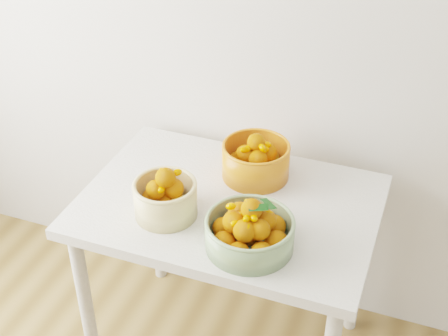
{
  "coord_description": "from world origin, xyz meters",
  "views": [
    {
      "loc": [
        0.29,
        0.01,
        2.04
      ],
      "look_at": [
        -0.29,
        1.55,
        0.92
      ],
      "focal_mm": 50.0,
      "sensor_mm": 36.0,
      "label": 1
    }
  ],
  "objects": [
    {
      "name": "table",
      "position": [
        -0.29,
        1.6,
        0.65
      ],
      "size": [
        1.0,
        0.7,
        0.75
      ],
      "color": "silver",
      "rests_on": "ground"
    },
    {
      "name": "bowl_orange",
      "position": [
        -0.25,
        1.78,
        0.82
      ],
      "size": [
        0.3,
        0.3,
        0.17
      ],
      "rotation": [
        0.0,
        0.0,
        -0.31
      ],
      "color": "orange",
      "rests_on": "table"
    },
    {
      "name": "bowl_green",
      "position": [
        -0.15,
        1.41,
        0.81
      ],
      "size": [
        0.3,
        0.3,
        0.18
      ],
      "rotation": [
        0.0,
        0.0,
        -0.1
      ],
      "color": "gray",
      "rests_on": "table"
    },
    {
      "name": "bowl_cream",
      "position": [
        -0.46,
        1.46,
        0.82
      ],
      "size": [
        0.24,
        0.24,
        0.18
      ],
      "rotation": [
        0.0,
        0.0,
        -0.14
      ],
      "color": "#DEC586",
      "rests_on": "table"
    }
  ]
}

